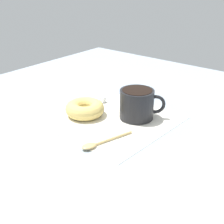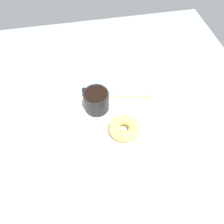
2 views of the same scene
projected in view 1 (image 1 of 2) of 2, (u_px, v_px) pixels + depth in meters
ground_plane at (120, 124)px, 84.64cm from camera, size 120.00×120.00×2.00cm
napkin at (112, 119)px, 84.45cm from camera, size 31.71×31.71×0.30cm
coffee_cup at (137, 103)px, 83.43cm from camera, size 9.55×11.03×7.99cm
donut at (85, 109)px, 85.77cm from camera, size 10.70×10.70×3.85cm
spoon at (97, 143)px, 71.75cm from camera, size 13.93×5.31×0.90cm
sugar_cube at (103, 100)px, 94.54cm from camera, size 1.55×1.55×1.55cm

